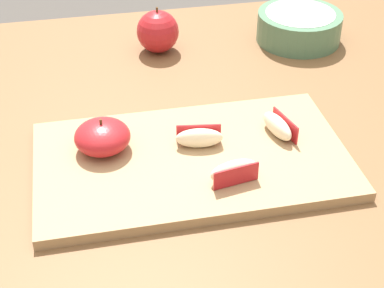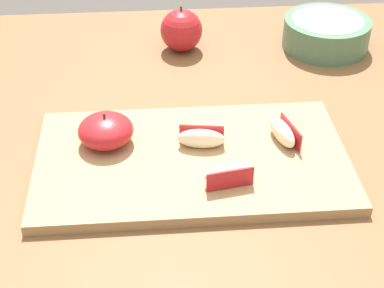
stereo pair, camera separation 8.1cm
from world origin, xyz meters
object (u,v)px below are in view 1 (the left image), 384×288
cutting_board (192,160)px  apple_wedge_left (199,138)px  apple_wedge_back (278,125)px  apple_wedge_middle (235,171)px  ceramic_fruit_bowl (299,26)px  apple_half_skin_up (102,137)px  whole_apple_crimson (158,32)px

cutting_board → apple_wedge_left: (0.01, 0.02, 0.02)m
cutting_board → apple_wedge_back: bearing=11.8°
apple_wedge_middle → ceramic_fruit_bowl: 0.45m
apple_wedge_back → ceramic_fruit_bowl: (0.14, 0.31, -0.00)m
apple_half_skin_up → ceramic_fruit_bowl: size_ratio=0.49×
apple_wedge_left → apple_wedge_middle: size_ratio=1.00×
apple_wedge_back → apple_wedge_left: same height
apple_wedge_left → apple_wedge_back: bearing=3.3°
apple_wedge_back → whole_apple_crimson: (-0.12, 0.32, 0.01)m
apple_wedge_back → apple_wedge_middle: bearing=-134.2°
whole_apple_crimson → apple_wedge_middle: bearing=-84.9°
apple_wedge_middle → apple_wedge_left: bearing=110.4°
apple_half_skin_up → apple_wedge_middle: size_ratio=1.13×
apple_wedge_left → whole_apple_crimson: size_ratio=0.81×
apple_half_skin_up → ceramic_fruit_bowl: (0.39, 0.29, -0.01)m
apple_wedge_back → ceramic_fruit_bowl: bearing=65.1°
apple_wedge_back → apple_wedge_middle: size_ratio=1.01×
apple_wedge_back → apple_wedge_middle: same height
apple_wedge_left → whole_apple_crimson: (-0.01, 0.32, 0.01)m
cutting_board → apple_wedge_middle: size_ratio=6.24×
apple_wedge_middle → ceramic_fruit_bowl: bearing=60.0°
cutting_board → apple_half_skin_up: 0.13m
apple_wedge_middle → ceramic_fruit_bowl: (0.23, 0.39, -0.00)m
cutting_board → apple_wedge_left: size_ratio=6.27×
apple_half_skin_up → apple_wedge_back: bearing=-2.9°
apple_wedge_back → whole_apple_crimson: whole_apple_crimson is taller
apple_half_skin_up → ceramic_fruit_bowl: bearing=37.1°
apple_wedge_left → ceramic_fruit_bowl: (0.26, 0.31, -0.00)m
apple_wedge_back → apple_wedge_left: (-0.12, -0.01, 0.00)m
apple_wedge_middle → apple_half_skin_up: bearing=148.0°
apple_half_skin_up → apple_wedge_left: bearing=-8.4°
ceramic_fruit_bowl → apple_wedge_left: bearing=-129.5°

